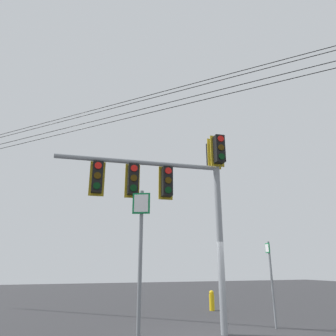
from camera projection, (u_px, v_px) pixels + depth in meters
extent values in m
cylinder|color=gray|center=(219.00, 230.00, 9.37)|extent=(0.20, 0.20, 5.68)
cylinder|color=gray|center=(140.00, 162.00, 9.39)|extent=(0.62, 4.95, 0.14)
cube|color=black|center=(219.00, 149.00, 9.86)|extent=(0.33, 0.33, 0.90)
cube|color=#B29319|center=(217.00, 151.00, 10.02)|extent=(0.08, 0.44, 1.04)
cylinder|color=red|center=(221.00, 139.00, 9.80)|extent=(0.05, 0.20, 0.20)
cylinder|color=#3C2703|center=(221.00, 147.00, 9.71)|extent=(0.05, 0.20, 0.20)
cylinder|color=black|center=(222.00, 156.00, 9.62)|extent=(0.05, 0.20, 0.20)
cube|color=black|center=(212.00, 155.00, 10.42)|extent=(0.33, 0.33, 0.90)
cube|color=#B29319|center=(214.00, 154.00, 10.26)|extent=(0.08, 0.44, 1.04)
cylinder|color=red|center=(210.00, 149.00, 10.66)|extent=(0.05, 0.20, 0.20)
cylinder|color=#3C2703|center=(210.00, 157.00, 10.57)|extent=(0.05, 0.20, 0.20)
cylinder|color=black|center=(211.00, 165.00, 10.48)|extent=(0.05, 0.20, 0.20)
cube|color=black|center=(167.00, 182.00, 9.42)|extent=(0.33, 0.33, 0.90)
cube|color=#B29319|center=(166.00, 183.00, 9.58)|extent=(0.08, 0.44, 1.04)
cylinder|color=red|center=(168.00, 171.00, 9.36)|extent=(0.05, 0.20, 0.20)
cylinder|color=#3C2703|center=(168.00, 180.00, 9.27)|extent=(0.05, 0.20, 0.20)
cylinder|color=black|center=(168.00, 190.00, 9.18)|extent=(0.05, 0.20, 0.20)
cube|color=black|center=(133.00, 179.00, 9.18)|extent=(0.33, 0.33, 0.90)
cube|color=#B29319|center=(132.00, 181.00, 9.34)|extent=(0.08, 0.44, 1.04)
cylinder|color=red|center=(134.00, 168.00, 9.12)|extent=(0.05, 0.20, 0.20)
cylinder|color=#3C2703|center=(134.00, 178.00, 9.03)|extent=(0.05, 0.20, 0.20)
cylinder|color=black|center=(133.00, 188.00, 8.94)|extent=(0.05, 0.20, 0.20)
cube|color=black|center=(97.00, 177.00, 8.94)|extent=(0.33, 0.33, 0.90)
cube|color=#B29319|center=(97.00, 179.00, 9.10)|extent=(0.08, 0.44, 1.04)
cylinder|color=red|center=(98.00, 166.00, 8.88)|extent=(0.05, 0.20, 0.20)
cylinder|color=#3C2703|center=(98.00, 176.00, 8.79)|extent=(0.05, 0.20, 0.20)
cylinder|color=black|center=(97.00, 186.00, 8.70)|extent=(0.05, 0.20, 0.20)
cylinder|color=slate|center=(272.00, 283.00, 9.77)|extent=(0.07, 0.07, 2.58)
cube|color=#0C7238|center=(267.00, 248.00, 10.10)|extent=(0.34, 0.13, 0.31)
cube|color=white|center=(267.00, 248.00, 10.10)|extent=(0.27, 0.09, 0.25)
cylinder|color=yellow|center=(212.00, 302.00, 13.28)|extent=(0.22, 0.22, 0.65)
sphere|color=yellow|center=(211.00, 293.00, 13.40)|extent=(0.20, 0.20, 0.20)
cylinder|color=yellow|center=(211.00, 301.00, 13.42)|extent=(0.12, 0.11, 0.09)
cylinder|color=slate|center=(140.00, 281.00, 5.23)|extent=(0.07, 0.07, 3.13)
cube|color=#0C7238|center=(141.00, 203.00, 5.60)|extent=(0.16, 0.30, 0.38)
cube|color=white|center=(141.00, 203.00, 5.58)|extent=(0.11, 0.24, 0.32)
cylinder|color=black|center=(178.00, 106.00, 11.26)|extent=(19.98, 20.80, 0.67)
cylinder|color=black|center=(178.00, 100.00, 11.33)|extent=(19.98, 20.80, 0.67)
cylinder|color=black|center=(178.00, 91.00, 11.44)|extent=(19.98, 20.80, 0.67)
cylinder|color=black|center=(178.00, 88.00, 11.49)|extent=(19.98, 20.80, 0.67)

